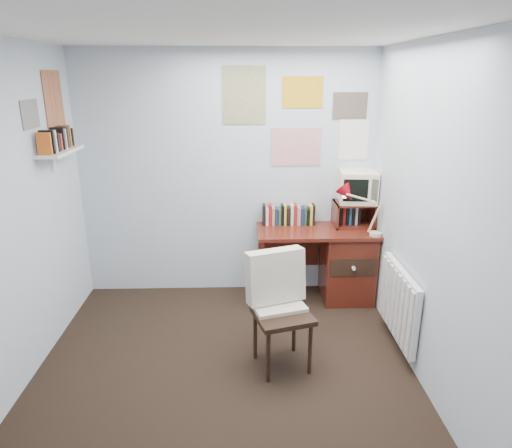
{
  "coord_description": "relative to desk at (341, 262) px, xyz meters",
  "views": [
    {
      "loc": [
        0.15,
        -2.84,
        2.25
      ],
      "look_at": [
        0.27,
        0.95,
        1.0
      ],
      "focal_mm": 32.0,
      "sensor_mm": 36.0,
      "label": 1
    }
  ],
  "objects": [
    {
      "name": "ground",
      "position": [
        -1.17,
        -1.48,
        -0.41
      ],
      "size": [
        3.5,
        3.5,
        0.0
      ],
      "primitive_type": "plane",
      "color": "black",
      "rests_on": "ground"
    },
    {
      "name": "back_wall",
      "position": [
        -1.17,
        0.27,
        0.84
      ],
      "size": [
        3.0,
        0.02,
        2.5
      ],
      "primitive_type": "cube",
      "color": "silver",
      "rests_on": "ground"
    },
    {
      "name": "right_wall",
      "position": [
        0.33,
        -1.48,
        0.84
      ],
      "size": [
        0.02,
        3.5,
        2.5
      ],
      "primitive_type": "cube",
      "color": "silver",
      "rests_on": "ground"
    },
    {
      "name": "ceiling",
      "position": [
        -1.17,
        -1.48,
        2.09
      ],
      "size": [
        3.0,
        3.5,
        0.02
      ],
      "primitive_type": "cube",
      "color": "white",
      "rests_on": "back_wall"
    },
    {
      "name": "desk",
      "position": [
        0.0,
        0.0,
        0.0
      ],
      "size": [
        1.2,
        0.55,
        0.76
      ],
      "color": "#511C12",
      "rests_on": "ground"
    },
    {
      "name": "desk_chair",
      "position": [
        -0.72,
        -1.17,
        0.05
      ],
      "size": [
        0.57,
        0.56,
        0.91
      ],
      "primitive_type": "cube",
      "rotation": [
        0.0,
        0.0,
        0.28
      ],
      "color": "black",
      "rests_on": "ground"
    },
    {
      "name": "desk_lamp",
      "position": [
        0.27,
        -0.2,
        0.57
      ],
      "size": [
        0.37,
        0.34,
        0.43
      ],
      "primitive_type": "cube",
      "rotation": [
        0.0,
        0.0,
        0.34
      ],
      "color": "#AD0B17",
      "rests_on": "desk"
    },
    {
      "name": "tv_riser",
      "position": [
        0.12,
        0.11,
        0.48
      ],
      "size": [
        0.4,
        0.3,
        0.25
      ],
      "primitive_type": "cube",
      "color": "#511C12",
      "rests_on": "desk"
    },
    {
      "name": "crt_tv",
      "position": [
        0.15,
        0.13,
        0.78
      ],
      "size": [
        0.4,
        0.37,
        0.34
      ],
      "primitive_type": "cube",
      "rotation": [
        0.0,
        0.0,
        -0.11
      ],
      "color": "#F1E7C9",
      "rests_on": "tv_riser"
    },
    {
      "name": "book_row",
      "position": [
        -0.51,
        0.18,
        0.46
      ],
      "size": [
        0.6,
        0.14,
        0.22
      ],
      "primitive_type": "cube",
      "color": "#511C12",
      "rests_on": "desk"
    },
    {
      "name": "radiator",
      "position": [
        0.29,
        -0.93,
        0.01
      ],
      "size": [
        0.09,
        0.8,
        0.6
      ],
      "primitive_type": "cube",
      "color": "white",
      "rests_on": "right_wall"
    },
    {
      "name": "wall_shelf",
      "position": [
        -2.57,
        -0.38,
        1.21
      ],
      "size": [
        0.2,
        0.62,
        0.24
      ],
      "primitive_type": "cube",
      "color": "white",
      "rests_on": "left_wall"
    },
    {
      "name": "posters_back",
      "position": [
        -0.47,
        0.26,
        1.44
      ],
      "size": [
        1.2,
        0.01,
        0.9
      ],
      "primitive_type": "cube",
      "color": "white",
      "rests_on": "back_wall"
    },
    {
      "name": "posters_left",
      "position": [
        -2.67,
        -0.38,
        1.59
      ],
      "size": [
        0.01,
        0.7,
        0.6
      ],
      "primitive_type": "cube",
      "color": "white",
      "rests_on": "left_wall"
    }
  ]
}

